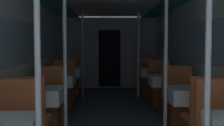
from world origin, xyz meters
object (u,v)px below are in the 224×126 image
(chair_left_near_2, at_px, (54,103))
(chair_right_near_2, at_px, (172,103))
(chair_left_far_2, at_px, (62,93))
(chair_right_far_3, at_px, (149,82))
(support_pole_left_3, at_px, (83,55))
(dining_table_right_1, at_px, (191,97))
(support_pole_right_3, at_px, (138,55))
(chair_left_far_3, at_px, (71,82))
(dining_table_left_1, at_px, (39,97))
(support_pole_right_0, at_px, (208,79))
(chair_left_near_3, at_px, (66,89))
(dining_table_right_2, at_px, (166,81))
(dining_table_left_2, at_px, (58,82))
(chair_left_far_1, at_px, (47,111))
(support_pole_right_1, at_px, (166,65))
(dining_table_left_3, at_px, (69,73))
(support_pole_left_1, at_px, (65,65))
(chair_right_far_2, at_px, (161,92))
(support_pole_left_0, at_px, (38,80))
(chair_right_far_1, at_px, (180,110))
(chair_right_near_3, at_px, (156,88))
(dining_table_right_3, at_px, (152,73))

(chair_left_near_2, bearing_deg, chair_right_near_2, 0.00)
(chair_left_far_2, relative_size, chair_right_far_3, 1.00)
(support_pole_left_3, height_order, dining_table_right_1, support_pole_left_3)
(chair_right_near_2, relative_size, support_pole_right_3, 0.46)
(chair_left_near_2, relative_size, chair_right_near_2, 1.00)
(chair_left_far_3, distance_m, chair_right_near_2, 3.47)
(chair_left_far_2, bearing_deg, dining_table_left_1, 90.00)
(support_pole_right_0, bearing_deg, dining_table_right_1, 78.48)
(chair_left_near_3, bearing_deg, dining_table_right_2, -29.03)
(dining_table_left_2, bearing_deg, chair_left_far_1, -90.00)
(support_pole_right_1, bearing_deg, chair_left_far_2, 126.78)
(dining_table_left_3, bearing_deg, support_pole_left_1, -84.18)
(dining_table_left_1, bearing_deg, support_pole_right_1, 0.00)
(support_pole_right_0, bearing_deg, support_pole_right_1, 90.00)
(chair_right_near_2, bearing_deg, chair_right_far_2, 90.00)
(support_pole_left_0, height_order, chair_left_far_2, support_pole_left_0)
(dining_table_left_2, distance_m, chair_right_far_1, 2.34)
(chair_right_near_3, bearing_deg, dining_table_left_1, -125.78)
(dining_table_right_2, bearing_deg, chair_left_far_3, 132.00)
(support_pole_right_0, height_order, chair_right_near_2, support_pole_right_0)
(chair_left_far_3, distance_m, dining_table_right_2, 3.05)
(chair_left_near_2, height_order, support_pole_right_3, support_pole_right_3)
(support_pole_left_1, relative_size, support_pole_right_1, 1.00)
(chair_right_near_3, distance_m, chair_right_far_3, 1.13)
(support_pole_left_0, relative_size, chair_right_far_2, 2.16)
(support_pole_left_0, relative_size, chair_left_near_2, 2.16)
(support_pole_right_0, relative_size, dining_table_right_2, 2.86)
(support_pole_left_0, bearing_deg, dining_table_right_2, 63.50)
(chair_left_far_1, bearing_deg, chair_right_far_1, -180.00)
(dining_table_left_3, relative_size, support_pole_left_3, 0.35)
(support_pole_left_3, height_order, chair_right_near_3, support_pole_left_3)
(support_pole_left_1, distance_m, dining_table_right_2, 2.43)
(chair_right_far_1, height_order, support_pole_right_3, support_pole_right_3)
(chair_left_far_2, xyz_separation_m, chair_left_far_3, (0.00, 1.69, 0.00))
(chair_left_far_2, bearing_deg, chair_left_far_1, 90.00)
(chair_right_far_1, height_order, chair_right_far_2, same)
(chair_right_near_2, xyz_separation_m, chair_right_far_3, (0.00, 2.82, 0.00))
(chair_left_far_1, xyz_separation_m, support_pole_left_1, (0.34, -0.56, 0.74))
(dining_table_right_2, bearing_deg, chair_left_near_3, 150.97)
(dining_table_right_1, xyz_separation_m, chair_right_far_1, (0.00, 0.56, -0.30))
(chair_left_near_3, bearing_deg, dining_table_left_2, -90.00)
(support_pole_left_1, xyz_separation_m, chair_right_near_2, (1.69, 1.13, -0.74))
(support_pole_left_3, relative_size, chair_right_near_3, 2.16)
(chair_right_near_2, bearing_deg, chair_right_far_1, -90.00)
(dining_table_right_3, relative_size, support_pole_right_3, 0.35)
(chair_right_far_1, distance_m, chair_right_near_3, 2.25)
(chair_right_far_2, bearing_deg, support_pole_right_1, 81.31)
(chair_right_near_2, xyz_separation_m, dining_table_right_3, (-0.00, 2.25, 0.30))
(support_pole_right_1, xyz_separation_m, chair_right_far_2, (0.34, 2.25, -0.74))
(dining_table_right_2, bearing_deg, support_pole_right_3, 101.52)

